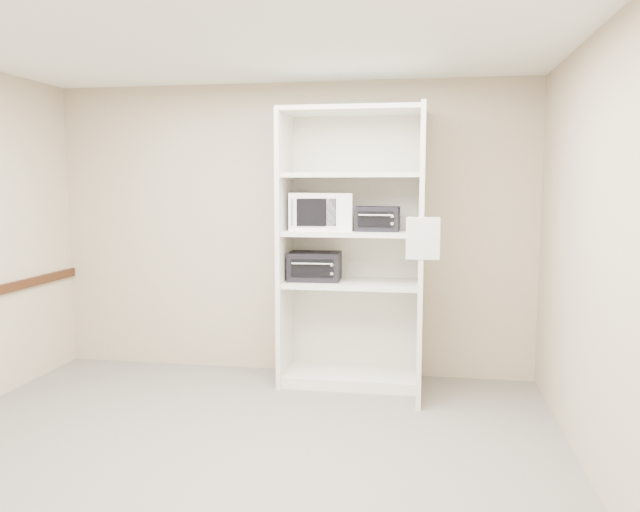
% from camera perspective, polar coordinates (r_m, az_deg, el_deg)
% --- Properties ---
extents(floor, '(4.50, 4.00, 0.01)m').
position_cam_1_polar(floor, '(4.29, -8.60, -17.87)').
color(floor, '#5F5952').
rests_on(floor, ground).
extents(ceiling, '(4.50, 4.00, 0.01)m').
position_cam_1_polar(ceiling, '(4.02, -9.30, 19.85)').
color(ceiling, white).
extents(wall_back, '(4.50, 0.02, 2.70)m').
position_cam_1_polar(wall_back, '(5.86, -2.74, 2.43)').
color(wall_back, tan).
rests_on(wall_back, ground).
extents(wall_front, '(4.50, 0.02, 2.70)m').
position_cam_1_polar(wall_front, '(2.15, -26.06, -5.34)').
color(wall_front, tan).
rests_on(wall_front, ground).
extents(wall_right, '(0.02, 4.00, 2.70)m').
position_cam_1_polar(wall_right, '(3.87, 24.59, -0.27)').
color(wall_right, tan).
rests_on(wall_right, ground).
extents(shelving_unit, '(1.24, 0.92, 2.42)m').
position_cam_1_polar(shelving_unit, '(5.48, 3.43, -0.16)').
color(shelving_unit, white).
rests_on(shelving_unit, floor).
extents(microwave, '(0.58, 0.47, 0.33)m').
position_cam_1_polar(microwave, '(5.54, 0.17, 4.11)').
color(microwave, white).
rests_on(microwave, shelving_unit).
extents(toaster_oven_upper, '(0.38, 0.29, 0.21)m').
position_cam_1_polar(toaster_oven_upper, '(5.42, 5.29, 3.41)').
color(toaster_oven_upper, black).
rests_on(toaster_oven_upper, shelving_unit).
extents(toaster_oven_lower, '(0.47, 0.36, 0.25)m').
position_cam_1_polar(toaster_oven_lower, '(5.56, -0.48, -0.94)').
color(toaster_oven_lower, black).
rests_on(toaster_oven_lower, shelving_unit).
extents(paper_sign, '(0.25, 0.02, 0.32)m').
position_cam_1_polar(paper_sign, '(4.80, 9.39, 1.59)').
color(paper_sign, white).
rests_on(paper_sign, shelving_unit).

